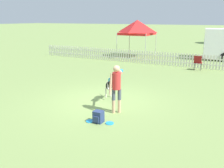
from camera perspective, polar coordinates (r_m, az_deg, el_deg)
The scene contains 9 objects.
ground_plane at distance 9.61m, azimuth -1.94°, elevation -4.12°, with size 240.00×240.00×0.00m, color olive.
handler_person at distance 8.29m, azimuth 1.06°, elevation 0.19°, with size 0.55×1.09×1.63m.
leaping_dog at distance 9.71m, azimuth -0.55°, elevation -0.19°, with size 0.83×1.00×1.02m.
frisbee_near_handler at distance 7.88m, azimuth -5.07°, elevation -8.46°, with size 0.25×0.25×0.02m.
frisbee_near_dog at distance 7.70m, azimuth -0.55°, elevation -8.96°, with size 0.25×0.25×0.02m.
backpack_on_grass at distance 7.73m, azimuth -3.14°, elevation -7.50°, with size 0.28×0.30×0.37m.
picket_fence at distance 17.35m, azimuth 12.58°, elevation 5.61°, with size 20.96×0.04×0.90m.
folding_chair_center at distance 16.20m, azimuth 19.04°, elevation 4.87°, with size 0.45×0.47×0.91m.
canopy_tent_main at distance 20.68m, azimuth 5.78°, elevation 12.74°, with size 2.49×2.49×2.99m.
Camera 1 is at (4.57, -7.86, 3.11)m, focal length 40.00 mm.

